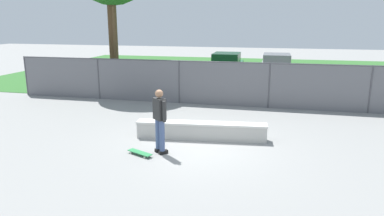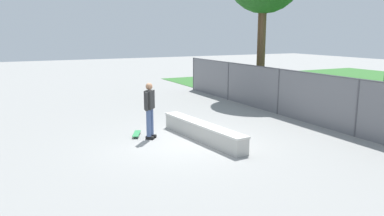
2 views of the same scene
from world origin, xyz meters
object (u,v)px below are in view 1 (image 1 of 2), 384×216
(skateboard, at_px, (140,153))
(concrete_ledge, at_px, (201,131))
(skateboarder, at_px, (160,119))
(car_green, at_px, (227,66))
(car_silver, at_px, (276,67))

(skateboard, bearing_deg, concrete_ledge, 51.85)
(skateboarder, height_order, car_green, skateboarder)
(skateboard, height_order, car_silver, car_silver)
(skateboarder, relative_size, car_green, 0.43)
(skateboarder, bearing_deg, car_silver, 77.03)
(concrete_ledge, bearing_deg, car_green, 94.08)
(concrete_ledge, bearing_deg, skateboarder, -120.95)
(concrete_ledge, relative_size, skateboard, 5.08)
(skateboard, relative_size, car_silver, 0.19)
(skateboard, bearing_deg, car_silver, 75.32)
(skateboarder, height_order, car_silver, skateboarder)
(car_silver, bearing_deg, car_green, -179.34)
(concrete_ledge, height_order, skateboard, concrete_ledge)
(skateboarder, xyz_separation_m, car_silver, (3.10, 13.44, -0.17))
(concrete_ledge, bearing_deg, skateboard, -128.15)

